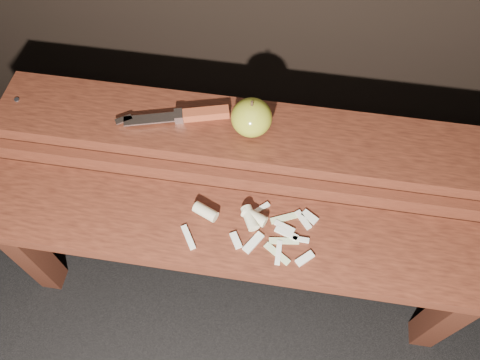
# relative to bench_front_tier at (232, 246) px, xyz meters

# --- Properties ---
(ground) EXTENTS (60.00, 60.00, 0.00)m
(ground) POSITION_rel_bench_front_tier_xyz_m (0.00, 0.06, -0.35)
(ground) COLOR black
(bench_front_tier) EXTENTS (1.20, 0.20, 0.42)m
(bench_front_tier) POSITION_rel_bench_front_tier_xyz_m (0.00, 0.00, 0.00)
(bench_front_tier) COLOR #38180E
(bench_front_tier) RESTS_ON ground
(bench_rear_tier) EXTENTS (1.20, 0.21, 0.50)m
(bench_rear_tier) POSITION_rel_bench_front_tier_xyz_m (0.00, 0.23, 0.06)
(bench_rear_tier) COLOR #38180E
(bench_rear_tier) RESTS_ON ground
(apple) EXTENTS (0.09, 0.09, 0.10)m
(apple) POSITION_rel_bench_front_tier_xyz_m (0.01, 0.23, 0.19)
(apple) COLOR olive
(apple) RESTS_ON bench_rear_tier
(knife) EXTENTS (0.26, 0.09, 0.02)m
(knife) POSITION_rel_bench_front_tier_xyz_m (-0.13, 0.24, 0.16)
(knife) COLOR #953D20
(knife) RESTS_ON bench_rear_tier
(apple_scraps) EXTENTS (0.30, 0.15, 0.03)m
(apple_scraps) POSITION_rel_bench_front_tier_xyz_m (0.03, 0.03, 0.08)
(apple_scraps) COLOR beige
(apple_scraps) RESTS_ON bench_front_tier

